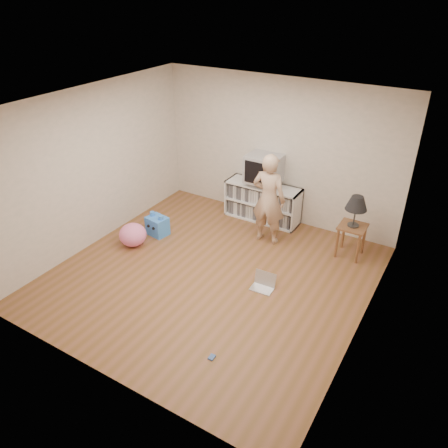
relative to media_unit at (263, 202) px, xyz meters
The scene contains 13 objects.
ground 2.07m from the media_unit, 85.75° to the right, with size 4.50×4.50×0.00m, color brown.
walls 2.25m from the media_unit, 85.75° to the right, with size 4.52×4.52×2.60m.
ceiling 3.04m from the media_unit, 85.75° to the right, with size 4.50×4.50×0.01m, color white.
media_unit is the anchor object (origin of this frame).
dvd_deck 0.39m from the media_unit, 90.00° to the right, with size 0.45×0.35×0.07m, color gray.
crt_tv 0.67m from the media_unit, 90.00° to the right, with size 0.60×0.53×0.50m.
side_table 1.82m from the media_unit, 12.25° to the right, with size 0.42×0.42×0.55m.
table_lamp 1.91m from the media_unit, 12.25° to the right, with size 0.34×0.34×0.52m.
person 0.90m from the media_unit, 58.03° to the right, with size 0.58×0.38×1.58m, color tan.
laptop 2.13m from the media_unit, 62.89° to the right, with size 0.34×0.28×0.22m.
playing_cards 3.61m from the media_unit, 73.07° to the right, with size 0.07×0.09×0.02m, color #4267B1.
plush_blue 2.00m from the media_unit, 132.06° to the right, with size 0.39×0.35×0.41m.
plush_pink 2.46m from the media_unit, 126.65° to the right, with size 0.46×0.46×0.39m, color pink.
Camera 1 is at (2.96, -4.56, 3.99)m, focal length 35.00 mm.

